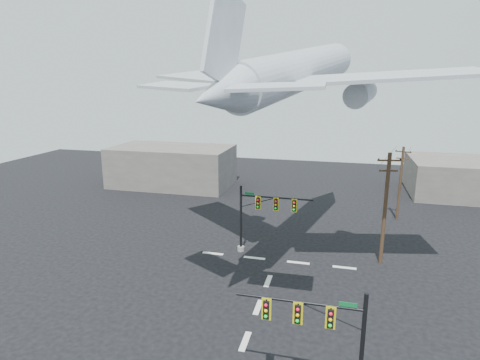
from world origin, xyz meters
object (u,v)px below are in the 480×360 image
(signal_mast_near, at_px, (329,339))
(utility_pole_a, at_px, (385,207))
(airliner, at_px, (298,72))
(signal_mast_far, at_px, (258,216))
(utility_pole_b, at_px, (400,182))

(signal_mast_near, xyz_separation_m, utility_pole_a, (4.06, 17.43, 1.69))
(signal_mast_near, distance_m, airliner, 21.27)
(signal_mast_far, relative_size, utility_pole_a, 0.69)
(utility_pole_a, relative_size, airliner, 0.33)
(signal_mast_near, distance_m, signal_mast_far, 18.16)
(utility_pole_a, relative_size, utility_pole_b, 1.16)
(signal_mast_near, bearing_deg, utility_pole_b, 77.05)
(signal_mast_far, xyz_separation_m, utility_pole_b, (13.85, 13.23, 0.84))
(utility_pole_a, height_order, utility_pole_b, utility_pole_a)
(signal_mast_far, bearing_deg, signal_mast_near, -67.51)
(signal_mast_far, relative_size, utility_pole_b, 0.80)
(signal_mast_far, bearing_deg, utility_pole_a, 3.37)
(utility_pole_b, bearing_deg, airliner, -107.70)
(signal_mast_far, distance_m, airliner, 13.20)
(utility_pole_a, distance_m, utility_pole_b, 12.92)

